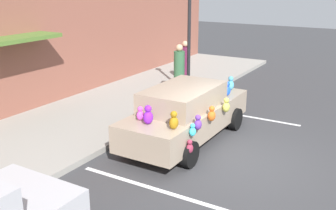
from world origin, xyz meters
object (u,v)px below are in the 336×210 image
at_px(teddy_bear_on_sidewalk, 177,86).
at_px(pedestrian_near_shopfront, 179,72).
at_px(street_lamp_post, 189,28).
at_px(pedestrian_walking_past, 185,63).
at_px(plush_covered_car, 186,113).

distance_m(teddy_bear_on_sidewalk, pedestrian_near_shopfront, 0.59).
xyz_separation_m(street_lamp_post, pedestrian_walking_past, (1.72, 1.08, -1.63)).
height_order(street_lamp_post, pedestrian_near_shopfront, street_lamp_post).
xyz_separation_m(teddy_bear_on_sidewalk, pedestrian_near_shopfront, (-0.08, -0.11, 0.57)).
distance_m(plush_covered_car, teddy_bear_on_sidewalk, 4.14).
bearing_deg(plush_covered_car, pedestrian_walking_past, 28.91).
height_order(teddy_bear_on_sidewalk, street_lamp_post, street_lamp_post).
relative_size(teddy_bear_on_sidewalk, pedestrian_near_shopfront, 0.34).
distance_m(plush_covered_car, pedestrian_walking_past, 6.16).
xyz_separation_m(teddy_bear_on_sidewalk, pedestrian_walking_past, (1.93, 0.74, 0.48)).
distance_m(teddy_bear_on_sidewalk, pedestrian_walking_past, 2.12).
distance_m(street_lamp_post, pedestrian_near_shopfront, 1.58).
bearing_deg(teddy_bear_on_sidewalk, pedestrian_walking_past, 20.97).
height_order(plush_covered_car, pedestrian_near_shopfront, pedestrian_near_shopfront).
bearing_deg(plush_covered_car, teddy_bear_on_sidewalk, 32.87).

